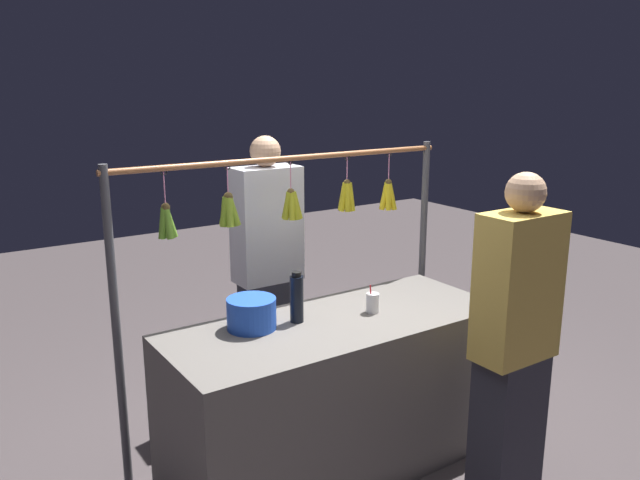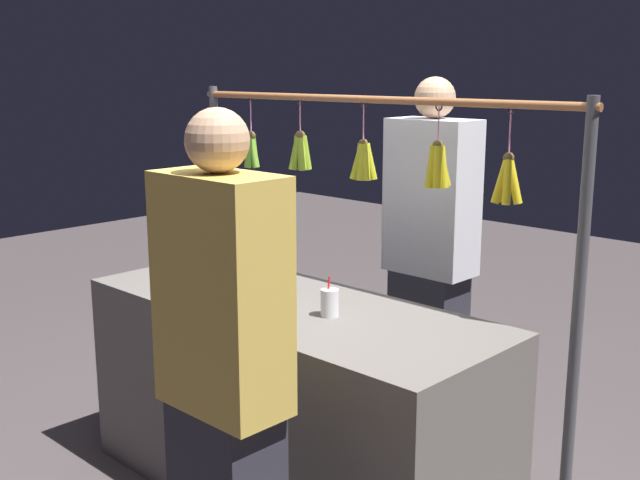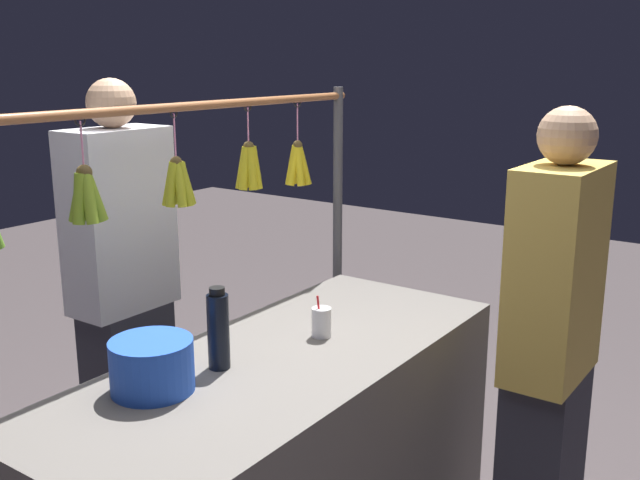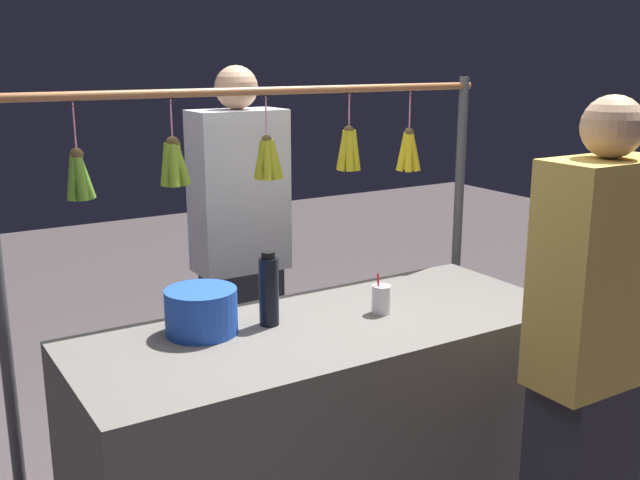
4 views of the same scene
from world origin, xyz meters
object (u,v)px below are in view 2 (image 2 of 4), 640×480
(drink_cup, at_px, (330,303))
(customer_person, at_px, (224,396))
(blue_bucket, at_px, (249,261))
(water_bottle, at_px, (277,261))
(vendor_person, at_px, (430,265))

(drink_cup, distance_m, customer_person, 0.79)
(blue_bucket, xyz_separation_m, customer_person, (-0.92, 0.91, -0.10))
(customer_person, bearing_deg, water_bottle, -51.54)
(water_bottle, relative_size, customer_person, 0.16)
(customer_person, bearing_deg, blue_bucket, -44.50)
(drink_cup, bearing_deg, vendor_person, -79.68)
(vendor_person, bearing_deg, blue_bucket, 55.23)
(drink_cup, bearing_deg, water_bottle, -15.12)
(water_bottle, relative_size, drink_cup, 1.76)
(vendor_person, relative_size, customer_person, 1.04)
(water_bottle, relative_size, vendor_person, 0.15)
(blue_bucket, bearing_deg, water_bottle, 168.59)
(vendor_person, bearing_deg, customer_person, 104.65)
(water_bottle, distance_m, blue_bucket, 0.25)
(drink_cup, xyz_separation_m, customer_person, (-0.26, 0.74, -0.07))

